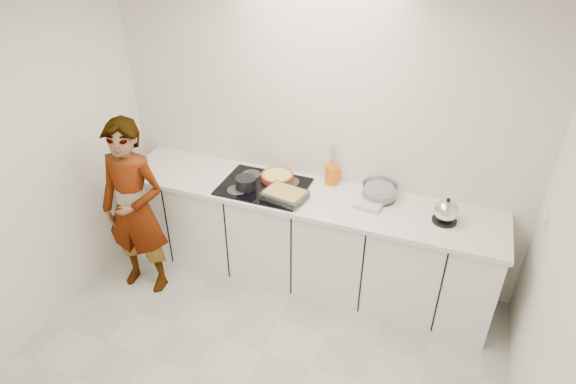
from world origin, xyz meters
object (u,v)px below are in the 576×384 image
at_px(saucepan, 246,183).
at_px(baking_dish, 285,194).
at_px(mixing_bowl, 379,192).
at_px(hob, 264,186).
at_px(tart_dish, 277,176).
at_px(kettle, 446,212).
at_px(cook, 135,210).
at_px(utensil_crock, 332,175).

relative_size(saucepan, baking_dish, 0.56).
bearing_deg(mixing_bowl, hob, -169.37).
height_order(hob, baking_dish, baking_dish).
distance_m(tart_dish, kettle, 1.42).
xyz_separation_m(tart_dish, baking_dish, (0.17, -0.26, 0.01)).
bearing_deg(saucepan, baking_dish, -5.19).
relative_size(mixing_bowl, kettle, 1.45).
bearing_deg(kettle, cook, -166.67).
xyz_separation_m(tart_dish, saucepan, (-0.19, -0.23, 0.02)).
xyz_separation_m(saucepan, utensil_crock, (0.64, 0.36, 0.02)).
distance_m(utensil_crock, cook, 1.68).
relative_size(hob, saucepan, 3.42).
distance_m(baking_dish, cook, 1.26).
height_order(hob, tart_dish, tart_dish).
height_order(hob, kettle, kettle).
xyz_separation_m(hob, kettle, (1.48, 0.03, 0.08)).
bearing_deg(utensil_crock, baking_dish, -125.19).
height_order(hob, mixing_bowl, mixing_bowl).
height_order(tart_dish, saucepan, saucepan).
distance_m(hob, cook, 1.09).
height_order(baking_dish, cook, cook).
bearing_deg(kettle, mixing_bowl, 164.38).
height_order(tart_dish, utensil_crock, utensil_crock).
xyz_separation_m(baking_dish, utensil_crock, (0.28, 0.40, 0.03)).
relative_size(hob, baking_dish, 1.92).
height_order(hob, utensil_crock, utensil_crock).
relative_size(saucepan, kettle, 0.96).
distance_m(saucepan, utensil_crock, 0.74).
bearing_deg(kettle, tart_dish, 175.25).
height_order(kettle, utensil_crock, kettle).
relative_size(kettle, cook, 0.14).
bearing_deg(baking_dish, tart_dish, 123.29).
bearing_deg(tart_dish, saucepan, -129.49).
bearing_deg(hob, kettle, 1.08).
bearing_deg(tart_dish, hob, -113.85).
relative_size(tart_dish, kettle, 1.54).
height_order(baking_dish, mixing_bowl, mixing_bowl).
relative_size(kettle, utensil_crock, 1.41).
height_order(utensil_crock, cook, cook).
relative_size(hob, cook, 0.45).
height_order(hob, saucepan, saucepan).
bearing_deg(kettle, hob, -178.92).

